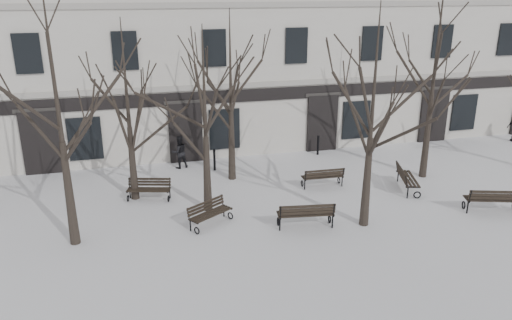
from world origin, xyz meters
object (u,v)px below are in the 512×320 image
object	(u,v)px
bench_1	(306,214)
bench_4	(323,176)
tree_0	(55,87)
bench_5	(406,178)
tree_1	(204,99)
tree_2	(374,92)
bench_2	(493,199)
bench_0	(209,213)
bench_3	(149,189)

from	to	relation	value
bench_1	bench_4	bearing A→B (deg)	-112.40
tree_0	bench_5	bearing A→B (deg)	5.96
bench_1	tree_1	bearing A→B (deg)	-29.30
tree_2	bench_2	world-z (taller)	tree_2
bench_0	bench_5	world-z (taller)	bench_5
bench_2	bench_4	world-z (taller)	bench_2
bench_0	bench_5	xyz separation A→B (m)	(8.50, 1.13, 0.06)
bench_3	bench_4	bearing A→B (deg)	11.26
tree_2	bench_3	bearing A→B (deg)	149.86
bench_4	bench_5	bearing A→B (deg)	162.58
tree_1	bench_3	distance (m)	4.66
tree_0	bench_4	world-z (taller)	tree_0
tree_2	bench_3	xyz separation A→B (m)	(-7.29, 4.24, -4.34)
bench_2	bench_3	world-z (taller)	bench_2
bench_3	bench_2	bearing A→B (deg)	-4.52
tree_0	bench_4	xyz separation A→B (m)	(9.80, 2.52, -4.75)
tree_0	bench_5	distance (m)	13.95
bench_1	bench_4	xyz separation A→B (m)	(2.02, 3.40, -0.06)
bench_1	tree_0	bearing A→B (deg)	1.80
tree_1	bench_3	bearing A→B (deg)	143.21
tree_2	bench_1	bearing A→B (deg)	172.10
bench_4	bench_5	xyz separation A→B (m)	(3.25, -1.16, 0.05)
tree_1	bench_2	world-z (taller)	tree_1
tree_1	bench_4	bearing A→B (deg)	11.51
tree_2	bench_4	bearing A→B (deg)	91.42
tree_1	tree_2	xyz separation A→B (m)	(5.19, -2.66, 0.50)
bench_1	bench_4	world-z (taller)	bench_1
tree_0	bench_2	world-z (taller)	tree_0
bench_2	bench_1	bearing A→B (deg)	12.94
tree_1	bench_0	size ratio (longest dim) A/B	3.97
tree_1	bench_0	world-z (taller)	tree_1
tree_1	bench_4	world-z (taller)	tree_1
bench_0	bench_3	size ratio (longest dim) A/B	0.97
bench_2	tree_1	bearing A→B (deg)	1.62
tree_0	tree_2	world-z (taller)	tree_0
tree_2	bench_5	bearing A→B (deg)	38.73
tree_1	bench_1	world-z (taller)	tree_1
bench_0	bench_1	world-z (taller)	bench_1
tree_2	bench_2	bearing A→B (deg)	-3.37
tree_2	bench_0	size ratio (longest dim) A/B	4.42
tree_1	bench_3	size ratio (longest dim) A/B	3.86
bench_0	bench_2	xyz separation A→B (m)	(10.46, -1.70, 0.08)
tree_0	tree_2	size ratio (longest dim) A/B	1.09
bench_2	bench_0	bearing A→B (deg)	8.39
tree_0	bench_1	size ratio (longest dim) A/B	4.07
bench_3	tree_2	bearing A→B (deg)	-14.59
tree_1	bench_3	world-z (taller)	tree_1
tree_0	bench_2	xyz separation A→B (m)	(15.01, -1.47, -4.69)
bench_3	tree_0	bearing A→B (deg)	-114.77
tree_1	bench_4	distance (m)	6.45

